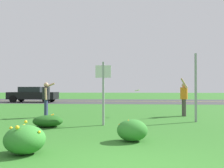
# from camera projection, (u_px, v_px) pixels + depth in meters

# --- Properties ---
(ground_plane) EXTENTS (120.00, 120.00, 0.00)m
(ground_plane) POSITION_uv_depth(u_px,v_px,m) (130.00, 111.00, 14.80)
(ground_plane) COLOR #2D6B23
(highway_strip) EXTENTS (120.00, 9.36, 0.01)m
(highway_strip) POSITION_uv_depth(u_px,v_px,m) (131.00, 101.00, 25.78)
(highway_strip) COLOR #38383A
(highway_strip) RESTS_ON ground
(highway_center_stripe) EXTENTS (120.00, 0.16, 0.00)m
(highway_center_stripe) POSITION_uv_depth(u_px,v_px,m) (131.00, 101.00, 25.78)
(highway_center_stripe) COLOR yellow
(highway_center_stripe) RESTS_ON ground
(daylily_clump_front_left) EXTENTS (1.03, 0.88, 0.44)m
(daylily_clump_front_left) POSITION_uv_depth(u_px,v_px,m) (48.00, 121.00, 8.80)
(daylily_clump_front_left) COLOR #1E5619
(daylily_clump_front_left) RESTS_ON ground
(daylily_clump_front_center) EXTENTS (0.77, 0.67, 0.55)m
(daylily_clump_front_center) POSITION_uv_depth(u_px,v_px,m) (132.00, 130.00, 6.42)
(daylily_clump_front_center) COLOR #337F2D
(daylily_clump_front_center) RESTS_ON ground
(daylily_clump_mid_center) EXTENTS (0.83, 0.82, 0.64)m
(daylily_clump_mid_center) POSITION_uv_depth(u_px,v_px,m) (25.00, 139.00, 5.18)
(daylily_clump_mid_center) COLOR #337F2D
(daylily_clump_mid_center) RESTS_ON ground
(sign_post_near_path) EXTENTS (0.56, 0.10, 2.27)m
(sign_post_near_path) POSITION_uv_depth(u_px,v_px,m) (103.00, 87.00, 9.20)
(sign_post_near_path) COLOR #93969B
(sign_post_near_path) RESTS_ON ground
(sign_post_by_roadside) EXTENTS (0.07, 0.10, 2.70)m
(sign_post_by_roadside) POSITION_uv_depth(u_px,v_px,m) (196.00, 88.00, 10.12)
(sign_post_by_roadside) COLOR #93969B
(sign_post_by_roadside) RESTS_ON ground
(person_thrower_dark_shirt) EXTENTS (0.54, 0.54, 1.59)m
(person_thrower_dark_shirt) POSITION_uv_depth(u_px,v_px,m) (46.00, 96.00, 11.70)
(person_thrower_dark_shirt) COLOR #232328
(person_thrower_dark_shirt) RESTS_ON ground
(person_catcher_orange_shirt) EXTENTS (0.38, 0.52, 1.81)m
(person_catcher_orange_shirt) POSITION_uv_depth(u_px,v_px,m) (184.00, 96.00, 12.22)
(person_catcher_orange_shirt) COLOR orange
(person_catcher_orange_shirt) RESTS_ON ground
(frisbee_lime) EXTENTS (0.24, 0.24, 0.09)m
(frisbee_lime) POSITION_uv_depth(u_px,v_px,m) (137.00, 90.00, 12.18)
(frisbee_lime) COLOR #8CD133
(car_black_center_left) EXTENTS (4.50, 2.00, 1.45)m
(car_black_center_left) POSITION_uv_depth(u_px,v_px,m) (33.00, 94.00, 24.43)
(car_black_center_left) COLOR black
(car_black_center_left) RESTS_ON ground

